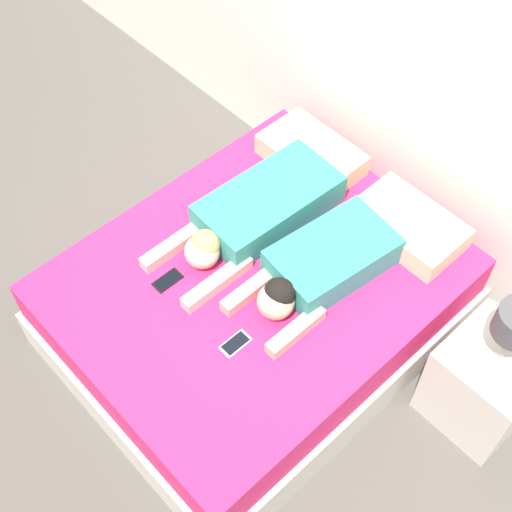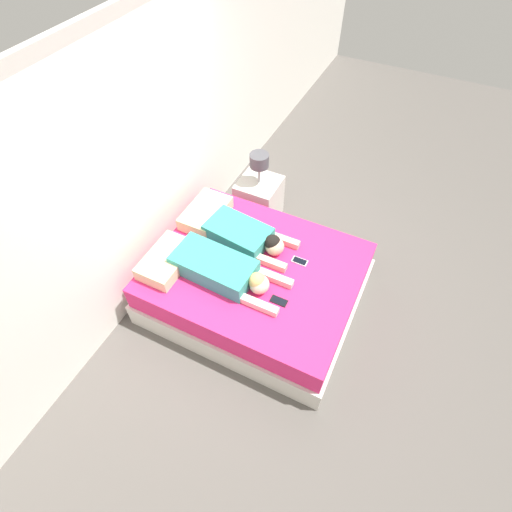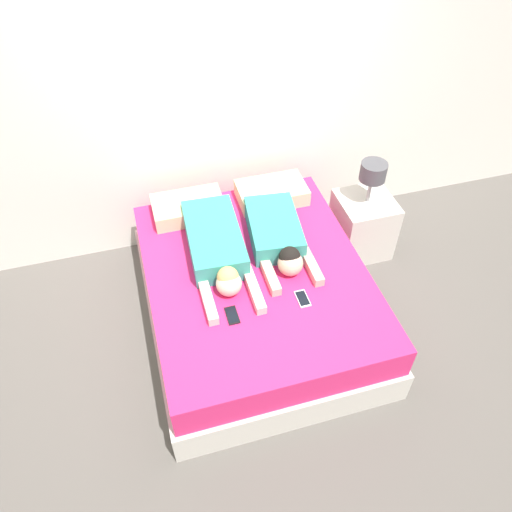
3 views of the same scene
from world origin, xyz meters
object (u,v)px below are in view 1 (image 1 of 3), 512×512
Objects in this scene: bed at (256,304)px; cell_phone_left at (168,280)px; nightstand at (486,380)px; cell_phone_right at (235,344)px; pillow_head_left at (311,155)px; person_left at (256,213)px; pillow_head_right at (408,226)px; person_right at (319,267)px.

cell_phone_left is at bearing -126.99° from bed.
cell_phone_right is at bearing -135.89° from nightstand.
bed is 0.51m from cell_phone_right.
cell_phone_left is at bearing -85.67° from pillow_head_left.
cell_phone_right is at bearing -62.07° from pillow_head_left.
cell_phone_left is at bearing -93.14° from person_left.
cell_phone_left is 1.68m from nightstand.
person_left reaches higher than pillow_head_right.
person_right is (-0.12, -0.55, 0.02)m from pillow_head_right.
person_right is at bearing -43.05° from pillow_head_left.
nightstand reaches higher than cell_phone_left.
nightstand is at bearing 12.09° from person_left.
cell_phone_left is 1.00× the size of cell_phone_right.
cell_phone_left is at bearing -179.29° from cell_phone_right.
person_left is 0.75m from cell_phone_right.
person_right is (0.59, -0.55, 0.02)m from pillow_head_left.
person_right reaches higher than cell_phone_left.
person_left is at bearing 129.49° from cell_phone_right.
cell_phone_right is at bearing -50.51° from person_left.
person_right is 0.99× the size of nightstand.
person_left is 1.20× the size of nightstand.
pillow_head_left is 0.55m from person_left.
person_left reaches higher than bed.
person_right is at bearing 42.45° from bed.
cell_phone_right is (0.48, -0.58, -0.09)m from person_left.
nightstand is at bearing 18.64° from person_right.
pillow_head_left and pillow_head_right have the same top height.
person_left is 7.35× the size of cell_phone_left.
bed is at bearing 123.70° from cell_phone_right.
pillow_head_right is at bearing 42.24° from person_left.
pillow_head_right reaches higher than cell_phone_right.
pillow_head_right reaches higher than cell_phone_left.
bed is 13.13× the size of cell_phone_right.
pillow_head_right is 0.88m from nightstand.
person_left is at bearing -167.91° from nightstand.
pillow_head_right is at bearing 77.38° from person_right.
cell_phone_left is at bearing -131.34° from person_right.
pillow_head_left is (-0.36, 0.77, 0.35)m from bed.
pillow_head_right is 0.81m from person_left.
person_left is at bearing -77.78° from pillow_head_left.
bed is 2.15× the size of nightstand.
nightstand is at bearing 31.97° from cell_phone_left.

